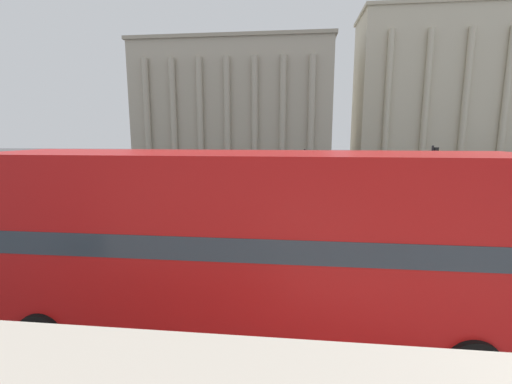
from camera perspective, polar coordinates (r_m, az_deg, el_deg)
double_decker_bus at (r=7.37m, az=-0.95°, el=-7.70°), size 10.93×2.68×4.10m
plaza_building_left at (r=57.57m, az=-3.40°, el=14.27°), size 30.31×15.37×18.37m
plaza_building_right at (r=66.60m, az=31.88°, el=14.46°), size 35.16×11.44×23.50m
traffic_light_near at (r=12.96m, az=-7.63°, el=0.50°), size 0.42×0.24×3.73m
traffic_light_mid at (r=21.25m, az=27.33°, el=3.28°), size 0.42×0.24×3.87m
traffic_light_far at (r=27.34m, az=8.24°, el=4.73°), size 0.42×0.24×3.34m
car_navy at (r=19.70m, az=17.65°, el=-1.89°), size 4.20×1.93×1.35m
car_black at (r=22.68m, az=9.07°, el=-0.09°), size 4.20×1.93×1.35m
pedestrian_blue at (r=32.68m, az=14.07°, el=3.09°), size 0.32×0.32×1.63m
pedestrian_olive at (r=15.53m, az=8.61°, el=-3.26°), size 0.32×0.32×1.80m
pedestrian_yellow at (r=35.57m, az=-4.49°, el=4.02°), size 0.32×0.32×1.78m
pedestrian_white at (r=27.81m, az=6.26°, el=2.45°), size 0.32×0.32×1.79m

